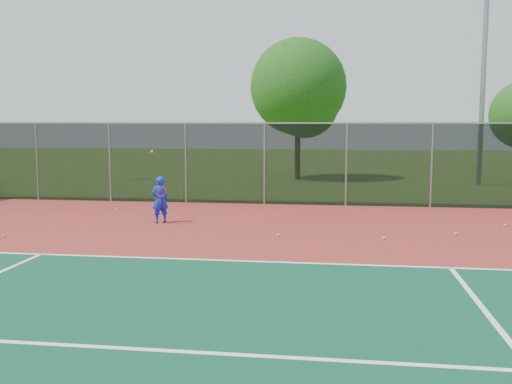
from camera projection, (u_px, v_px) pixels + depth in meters
The scene contains 13 objects.
ground at pixel (357, 312), 9.05m from camera, with size 120.00×120.00×0.00m, color #3A611B.
court_apron at pixel (354, 278), 11.02m from camera, with size 30.00×20.00×0.02m, color maroon.
fence_back at pixel (346, 163), 20.67m from camera, with size 30.00×0.06×3.03m.
tennis_player at pixel (160, 199), 17.10m from camera, with size 0.61×0.70×2.18m.
practice_ball_0 at pixel (278, 235), 15.06m from camera, with size 0.07×0.07×0.07m, color #CCE81B.
practice_ball_1 at pixel (116, 210), 19.61m from camera, with size 0.07×0.07×0.07m, color #CCE81B.
practice_ball_2 at pixel (4, 236), 15.01m from camera, with size 0.07×0.07×0.07m, color #CCE81B.
practice_ball_4 at pixel (384, 238), 14.68m from camera, with size 0.07×0.07×0.07m, color #CCE81B.
practice_ball_5 at pixel (456, 234), 15.29m from camera, with size 0.07×0.07×0.07m, color #CCE81B.
practice_ball_6 at pixel (505, 225), 16.56m from camera, with size 0.07×0.07×0.07m, color #CCE81B.
practice_ball_8 at pixel (160, 208), 20.05m from camera, with size 0.07×0.07×0.07m, color #CCE81B.
floodlight_n at pixel (485, 29), 27.02m from camera, with size 0.90×0.40×13.39m.
tree_back_left at pixel (300, 91), 30.27m from camera, with size 5.14×5.14×7.54m.
Camera 1 is at (-0.38, -8.90, 2.96)m, focal length 40.00 mm.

